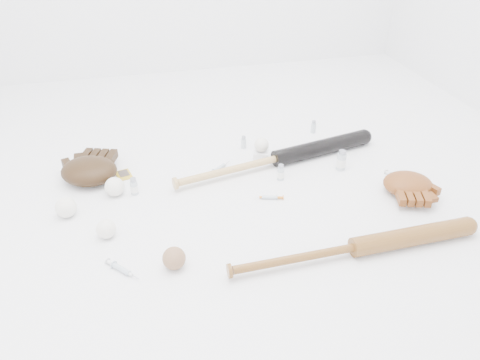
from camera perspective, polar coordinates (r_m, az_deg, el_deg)
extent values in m
plane|color=white|center=(1.88, -1.13, -2.04)|extent=(3.00, 3.00, 0.00)
cube|color=gold|center=(2.07, -13.98, 0.61)|extent=(0.08, 0.10, 0.00)
cube|color=white|center=(2.13, 2.60, 3.09)|extent=(0.09, 0.09, 0.04)
sphere|color=white|center=(2.10, 2.64, 4.30)|extent=(0.07, 0.07, 0.07)
sphere|color=white|center=(1.87, -20.46, -3.16)|extent=(0.08, 0.08, 0.08)
sphere|color=white|center=(1.94, -15.05, -0.80)|extent=(0.08, 0.08, 0.08)
sphere|color=white|center=(1.73, -16.02, -5.75)|extent=(0.07, 0.07, 0.07)
sphere|color=#8A6142|center=(1.56, -8.05, -9.43)|extent=(0.08, 0.08, 0.08)
cylinder|color=silver|center=(2.38, 8.94, 6.43)|extent=(0.02, 0.02, 0.06)
cylinder|color=silver|center=(2.21, 0.45, 4.63)|extent=(0.02, 0.02, 0.06)
cylinder|color=silver|center=(1.97, 4.99, 0.95)|extent=(0.03, 0.03, 0.07)
cylinder|color=silver|center=(2.08, 12.25, 2.39)|extent=(0.04, 0.04, 0.09)
cylinder|color=silver|center=(1.92, -12.80, -0.74)|extent=(0.03, 0.03, 0.07)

